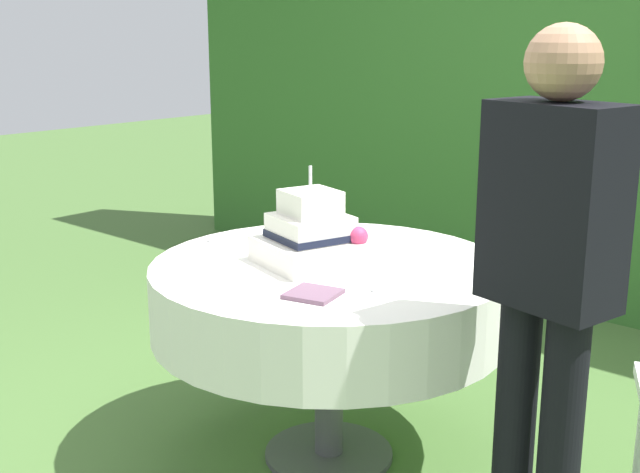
# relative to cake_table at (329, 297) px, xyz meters

# --- Properties ---
(ground_plane) EXTENTS (20.00, 20.00, 0.00)m
(ground_plane) POSITION_rel_cake_table_xyz_m (0.00, 0.00, -0.64)
(ground_plane) COLOR #476B33
(foliage_hedge) EXTENTS (6.09, 0.51, 2.69)m
(foliage_hedge) POSITION_rel_cake_table_xyz_m (0.00, 2.39, 0.71)
(foliage_hedge) COLOR #336628
(foliage_hedge) RESTS_ON ground_plane
(cake_table) EXTENTS (1.29, 1.29, 0.76)m
(cake_table) POSITION_rel_cake_table_xyz_m (0.00, 0.00, 0.00)
(cake_table) COLOR #4C4C51
(cake_table) RESTS_ON ground_plane
(wedding_cake) EXTENTS (0.42, 0.42, 0.35)m
(wedding_cake) POSITION_rel_cake_table_xyz_m (-0.05, -0.04, 0.23)
(wedding_cake) COLOR white
(wedding_cake) RESTS_ON cake_table
(serving_plate_near) EXTENTS (0.14, 0.14, 0.01)m
(serving_plate_near) POSITION_rel_cake_table_xyz_m (-0.27, 0.31, 0.13)
(serving_plate_near) COLOR white
(serving_plate_near) RESTS_ON cake_table
(serving_plate_far) EXTENTS (0.11, 0.11, 0.01)m
(serving_plate_far) POSITION_rel_cake_table_xyz_m (-0.07, 0.38, 0.13)
(serving_plate_far) COLOR white
(serving_plate_far) RESTS_ON cake_table
(serving_plate_left) EXTENTS (0.13, 0.13, 0.01)m
(serving_plate_left) POSITION_rel_cake_table_xyz_m (0.34, -0.10, 0.13)
(serving_plate_left) COLOR white
(serving_plate_left) RESTS_ON cake_table
(serving_plate_right) EXTENTS (0.14, 0.14, 0.01)m
(serving_plate_right) POSITION_rel_cake_table_xyz_m (-0.53, -0.02, 0.13)
(serving_plate_right) COLOR white
(serving_plate_right) RESTS_ON cake_table
(napkin_stack) EXTENTS (0.18, 0.18, 0.01)m
(napkin_stack) POSITION_rel_cake_table_xyz_m (0.20, -0.31, 0.14)
(napkin_stack) COLOR #6B4C60
(napkin_stack) RESTS_ON cake_table
(standing_person) EXTENTS (0.39, 0.27, 1.60)m
(standing_person) POSITION_rel_cake_table_xyz_m (0.90, -0.14, 0.29)
(standing_person) COLOR black
(standing_person) RESTS_ON ground_plane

